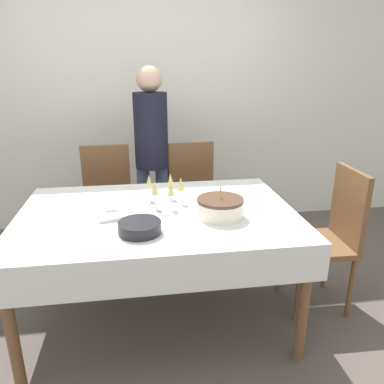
{
  "coord_description": "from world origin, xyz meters",
  "views": [
    {
      "loc": [
        -0.11,
        -2.13,
        1.62
      ],
      "look_at": [
        0.21,
        -0.02,
        0.88
      ],
      "focal_mm": 35.0,
      "sensor_mm": 36.0,
      "label": 1
    }
  ],
  "objects_px": {
    "dining_chair_far_right": "(194,195)",
    "plate_stack_dessert": "(132,214)",
    "dining_chair_right_end": "(330,232)",
    "birthday_cake": "(220,208)",
    "plate_stack_main": "(140,227)",
    "person_standing": "(151,145)",
    "champagne_tray": "(166,194)",
    "dining_chair_far_left": "(107,199)"
  },
  "relations": [
    {
      "from": "dining_chair_far_right",
      "to": "plate_stack_dessert",
      "type": "height_order",
      "value": "dining_chair_far_right"
    },
    {
      "from": "dining_chair_far_right",
      "to": "plate_stack_main",
      "type": "bearing_deg",
      "value": -111.84
    },
    {
      "from": "birthday_cake",
      "to": "plate_stack_dessert",
      "type": "height_order",
      "value": "birthday_cake"
    },
    {
      "from": "plate_stack_dessert",
      "to": "person_standing",
      "type": "xyz_separation_m",
      "value": [
        0.17,
        1.07,
        0.18
      ]
    },
    {
      "from": "dining_chair_far_right",
      "to": "plate_stack_main",
      "type": "relative_size",
      "value": 4.25
    },
    {
      "from": "dining_chair_far_right",
      "to": "champagne_tray",
      "type": "bearing_deg",
      "value": -111.06
    },
    {
      "from": "champagne_tray",
      "to": "plate_stack_dessert",
      "type": "height_order",
      "value": "champagne_tray"
    },
    {
      "from": "birthday_cake",
      "to": "plate_stack_main",
      "type": "distance_m",
      "value": 0.5
    },
    {
      "from": "birthday_cake",
      "to": "champagne_tray",
      "type": "xyz_separation_m",
      "value": [
        -0.3,
        0.24,
        0.01
      ]
    },
    {
      "from": "plate_stack_dessert",
      "to": "person_standing",
      "type": "bearing_deg",
      "value": 81.08
    },
    {
      "from": "dining_chair_right_end",
      "to": "person_standing",
      "type": "distance_m",
      "value": 1.57
    },
    {
      "from": "plate_stack_main",
      "to": "dining_chair_far_left",
      "type": "bearing_deg",
      "value": 102.41
    },
    {
      "from": "champagne_tray",
      "to": "plate_stack_main",
      "type": "xyz_separation_m",
      "value": [
        -0.17,
        -0.4,
        -0.04
      ]
    },
    {
      "from": "dining_chair_far_left",
      "to": "birthday_cake",
      "type": "distance_m",
      "value": 1.29
    },
    {
      "from": "person_standing",
      "to": "dining_chair_far_right",
      "type": "bearing_deg",
      "value": -16.41
    },
    {
      "from": "dining_chair_far_right",
      "to": "dining_chair_right_end",
      "type": "bearing_deg",
      "value": -48.41
    },
    {
      "from": "dining_chair_far_left",
      "to": "plate_stack_main",
      "type": "distance_m",
      "value": 1.24
    },
    {
      "from": "dining_chair_right_end",
      "to": "champagne_tray",
      "type": "bearing_deg",
      "value": 174.38
    },
    {
      "from": "dining_chair_far_left",
      "to": "birthday_cake",
      "type": "bearing_deg",
      "value": -54.56
    },
    {
      "from": "person_standing",
      "to": "plate_stack_dessert",
      "type": "bearing_deg",
      "value": -98.92
    },
    {
      "from": "dining_chair_far_right",
      "to": "birthday_cake",
      "type": "relative_size",
      "value": 3.59
    },
    {
      "from": "dining_chair_right_end",
      "to": "plate_stack_dessert",
      "type": "relative_size",
      "value": 5.65
    },
    {
      "from": "dining_chair_right_end",
      "to": "birthday_cake",
      "type": "xyz_separation_m",
      "value": [
        -0.79,
        -0.13,
        0.28
      ]
    },
    {
      "from": "dining_chair_far_right",
      "to": "plate_stack_dessert",
      "type": "relative_size",
      "value": 5.65
    },
    {
      "from": "dining_chair_right_end",
      "to": "plate_stack_dessert",
      "type": "height_order",
      "value": "dining_chair_right_end"
    },
    {
      "from": "person_standing",
      "to": "plate_stack_main",
      "type": "bearing_deg",
      "value": -95.72
    },
    {
      "from": "dining_chair_far_left",
      "to": "dining_chair_far_right",
      "type": "height_order",
      "value": "same"
    },
    {
      "from": "person_standing",
      "to": "dining_chair_far_left",
      "type": "bearing_deg",
      "value": -165.38
    },
    {
      "from": "plate_stack_dessert",
      "to": "birthday_cake",
      "type": "bearing_deg",
      "value": -6.31
    },
    {
      "from": "champagne_tray",
      "to": "plate_stack_main",
      "type": "height_order",
      "value": "champagne_tray"
    },
    {
      "from": "birthday_cake",
      "to": "dining_chair_far_left",
      "type": "bearing_deg",
      "value": 125.44
    },
    {
      "from": "dining_chair_right_end",
      "to": "plate_stack_main",
      "type": "height_order",
      "value": "dining_chair_right_end"
    },
    {
      "from": "dining_chair_right_end",
      "to": "plate_stack_main",
      "type": "xyz_separation_m",
      "value": [
        -1.27,
        -0.29,
        0.25
      ]
    },
    {
      "from": "dining_chair_far_right",
      "to": "person_standing",
      "type": "xyz_separation_m",
      "value": [
        -0.34,
        0.1,
        0.43
      ]
    },
    {
      "from": "plate_stack_dessert",
      "to": "person_standing",
      "type": "height_order",
      "value": "person_standing"
    },
    {
      "from": "champagne_tray",
      "to": "plate_stack_dessert",
      "type": "bearing_deg",
      "value": -138.66
    },
    {
      "from": "dining_chair_far_left",
      "to": "dining_chair_far_right",
      "type": "xyz_separation_m",
      "value": [
        0.73,
        -0.0,
        0.0
      ]
    },
    {
      "from": "plate_stack_main",
      "to": "plate_stack_dessert",
      "type": "xyz_separation_m",
      "value": [
        -0.04,
        0.21,
        -0.01
      ]
    },
    {
      "from": "dining_chair_far_left",
      "to": "birthday_cake",
      "type": "relative_size",
      "value": 3.59
    },
    {
      "from": "dining_chair_right_end",
      "to": "plate_stack_dessert",
      "type": "xyz_separation_m",
      "value": [
        -1.3,
        -0.08,
        0.24
      ]
    },
    {
      "from": "dining_chair_far_left",
      "to": "dining_chair_far_right",
      "type": "relative_size",
      "value": 1.0
    },
    {
      "from": "dining_chair_right_end",
      "to": "champagne_tray",
      "type": "height_order",
      "value": "dining_chair_right_end"
    }
  ]
}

